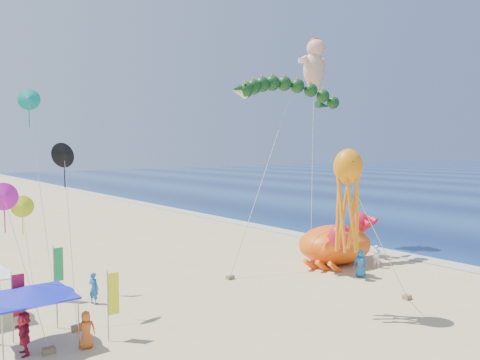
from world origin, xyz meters
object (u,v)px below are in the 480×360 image
object	(u,v)px
cherub_kite	(314,63)
crab_inflatable	(336,243)
canopy_blue	(32,291)
dragon_kite	(287,95)
octopus_kite	(348,193)

from	to	relation	value
cherub_kite	crab_inflatable	bearing A→B (deg)	-122.34
canopy_blue	crab_inflatable	bearing A→B (deg)	4.07
crab_inflatable	cherub_kite	xyz separation A→B (m)	(3.59, 5.67, 14.49)
dragon_kite	canopy_blue	world-z (taller)	dragon_kite
crab_inflatable	cherub_kite	size ratio (longest dim) A/B	0.44
crab_inflatable	dragon_kite	distance (m)	11.71
cherub_kite	canopy_blue	world-z (taller)	cherub_kite
dragon_kite	canopy_blue	bearing A→B (deg)	-167.42
octopus_kite	canopy_blue	world-z (taller)	octopus_kite
crab_inflatable	dragon_kite	xyz separation A→B (m)	(-2.51, 2.78, 11.10)
octopus_kite	crab_inflatable	bearing A→B (deg)	42.68
cherub_kite	canopy_blue	distance (m)	29.83
cherub_kite	octopus_kite	distance (m)	20.27
dragon_kite	cherub_kite	world-z (taller)	cherub_kite
crab_inflatable	canopy_blue	size ratio (longest dim) A/B	2.28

